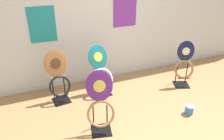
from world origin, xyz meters
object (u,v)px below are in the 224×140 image
object	(u,v)px
toilet_seat_display_purple_note	(100,105)
toilet_seat_display_woodgrain	(58,77)
toilet_seat_display_navy_moon	(184,65)
toilet_seat_display_teal_sax	(101,72)
paint_can	(189,109)

from	to	relation	value
toilet_seat_display_purple_note	toilet_seat_display_woodgrain	bearing A→B (deg)	112.15
toilet_seat_display_navy_moon	toilet_seat_display_teal_sax	bearing A→B (deg)	168.11
toilet_seat_display_woodgrain	toilet_seat_display_purple_note	world-z (taller)	toilet_seat_display_purple_note
toilet_seat_display_woodgrain	paint_can	xyz separation A→B (m)	(1.81, -1.15, -0.37)
toilet_seat_display_teal_sax	toilet_seat_display_woodgrain	size ratio (longest dim) A/B	0.98
toilet_seat_display_teal_sax	toilet_seat_display_navy_moon	size ratio (longest dim) A/B	1.00
paint_can	toilet_seat_display_woodgrain	bearing A→B (deg)	147.58
toilet_seat_display_navy_moon	toilet_seat_display_woodgrain	distance (m)	2.31
toilet_seat_display_purple_note	paint_can	world-z (taller)	toilet_seat_display_purple_note
toilet_seat_display_teal_sax	toilet_seat_display_navy_moon	world-z (taller)	same
toilet_seat_display_woodgrain	paint_can	bearing A→B (deg)	-32.42
toilet_seat_display_woodgrain	paint_can	distance (m)	2.18
toilet_seat_display_navy_moon	paint_can	world-z (taller)	toilet_seat_display_navy_moon
toilet_seat_display_navy_moon	paint_can	bearing A→B (deg)	-120.71
toilet_seat_display_navy_moon	toilet_seat_display_woodgrain	world-z (taller)	toilet_seat_display_woodgrain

